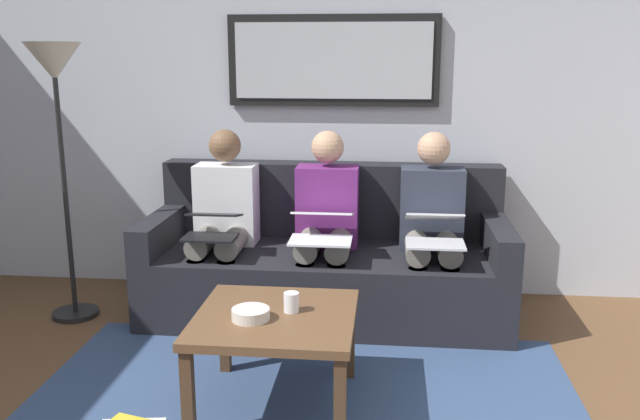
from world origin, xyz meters
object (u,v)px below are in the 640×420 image
object	(u,v)px
laptop_silver	(435,228)
standing_lamp	(56,93)
person_left	(432,222)
person_middle	(326,220)
laptop_black	(212,225)
laptop_white	(322,225)
couch	(327,263)
framed_mirror	(333,61)
coffee_table	(275,326)
person_right	(223,217)
bowl	(251,314)
cup	(291,302)

from	to	relation	value
laptop_silver	standing_lamp	bearing A→B (deg)	-0.87
person_left	person_middle	bearing A→B (deg)	0.00
person_middle	laptop_black	xyz separation A→B (m)	(0.64, 0.25, 0.02)
person_middle	laptop_white	distance (m)	0.24
couch	person_middle	size ratio (longest dim) A/B	1.93
framed_mirror	person_middle	xyz separation A→B (m)	(0.00, 0.46, -0.94)
coffee_table	person_middle	size ratio (longest dim) A/B	0.63
coffee_table	person_right	bearing A→B (deg)	-65.60
person_left	bowl	bearing A→B (deg)	54.98
laptop_white	framed_mirror	bearing A→B (deg)	-90.00
bowl	standing_lamp	distance (m)	1.90
person_left	laptop_silver	distance (m)	0.23
coffee_table	person_right	xyz separation A→B (m)	(0.52, -1.15, 0.21)
couch	bowl	bearing A→B (deg)	80.51
framed_mirror	person_left	distance (m)	1.23
person_left	laptop_black	distance (m)	1.30
person_right	person_left	bearing A→B (deg)	180.00
person_right	standing_lamp	world-z (taller)	standing_lamp
bowl	standing_lamp	size ratio (longest dim) A/B	0.10
bowl	laptop_black	distance (m)	1.07
couch	bowl	world-z (taller)	couch
framed_mirror	person_right	world-z (taller)	framed_mirror
bowl	person_left	xyz separation A→B (m)	(-0.86, -1.22, 0.13)
laptop_silver	person_right	bearing A→B (deg)	-10.28
laptop_silver	laptop_black	xyz separation A→B (m)	(1.28, 0.02, -0.01)
bowl	standing_lamp	bearing A→B (deg)	-37.45
laptop_silver	standing_lamp	distance (m)	2.31
coffee_table	laptop_silver	world-z (taller)	laptop_silver
cup	laptop_black	xyz separation A→B (m)	(0.59, -0.86, 0.13)
person_left	laptop_black	world-z (taller)	person_left
bowl	laptop_white	distance (m)	1.02
cup	standing_lamp	bearing A→B (deg)	-31.34
framed_mirror	person_left	world-z (taller)	framed_mirror
coffee_table	cup	distance (m)	0.13
person_left	standing_lamp	bearing A→B (deg)	5.19
bowl	person_left	bearing A→B (deg)	-125.02
couch	coffee_table	size ratio (longest dim) A/B	3.07
couch	cup	xyz separation A→B (m)	(0.05, 1.18, 0.19)
framed_mirror	cup	distance (m)	1.89
coffee_table	bowl	distance (m)	0.15
laptop_silver	person_right	size ratio (longest dim) A/B	0.34
cup	person_left	world-z (taller)	person_left
laptop_white	laptop_black	bearing A→B (deg)	1.28
laptop_silver	person_middle	size ratio (longest dim) A/B	0.34
person_left	laptop_white	xyz separation A→B (m)	(0.64, 0.24, 0.03)
framed_mirror	person_middle	distance (m)	1.05
laptop_silver	couch	bearing A→B (deg)	-25.17
framed_mirror	standing_lamp	size ratio (longest dim) A/B	0.82
coffee_table	bowl	xyz separation A→B (m)	(0.10, 0.07, 0.08)
cup	person_middle	xyz separation A→B (m)	(-0.05, -1.11, 0.11)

